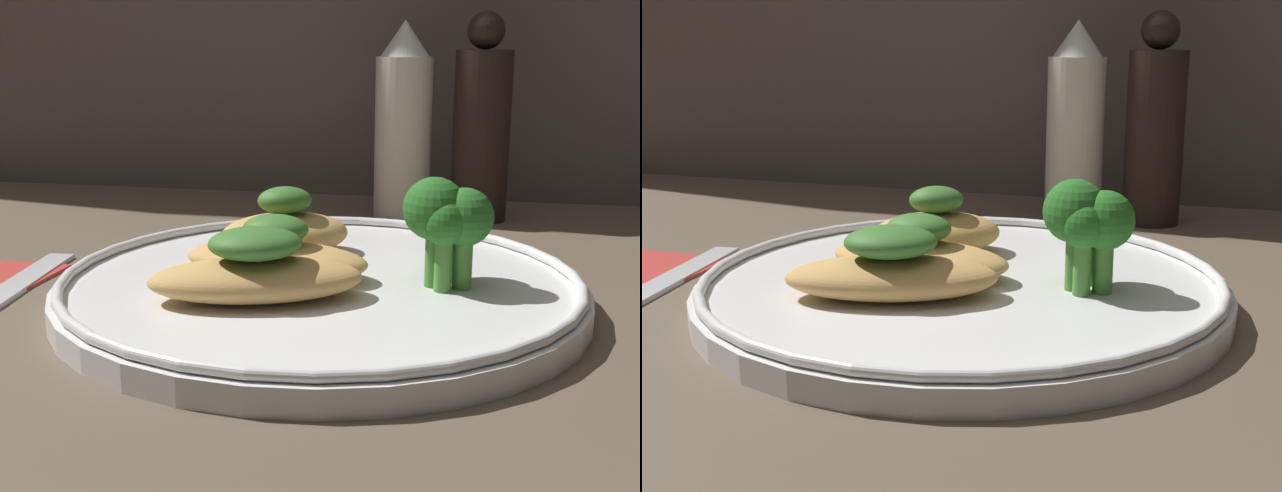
{
  "view_description": "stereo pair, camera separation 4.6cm",
  "coord_description": "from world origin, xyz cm",
  "views": [
    {
      "loc": [
        9.22,
        -43.51,
        14.75
      ],
      "look_at": [
        0.0,
        0.0,
        3.4
      ],
      "focal_mm": 45.0,
      "sensor_mm": 36.0,
      "label": 1
    },
    {
      "loc": [
        13.65,
        -42.33,
        14.75
      ],
      "look_at": [
        0.0,
        0.0,
        3.4
      ],
      "focal_mm": 45.0,
      "sensor_mm": 36.0,
      "label": 2
    }
  ],
  "objects": [
    {
      "name": "grilled_meat_back",
      "position": [
        -3.39,
        5.16,
        3.01
      ],
      "size": [
        9.87,
        8.64,
        4.42
      ],
      "color": "tan",
      "rests_on": "plate"
    },
    {
      "name": "grilled_meat_middle",
      "position": [
        -2.63,
        -0.31,
        2.7
      ],
      "size": [
        11.31,
        5.98,
        3.71
      ],
      "color": "tan",
      "rests_on": "plate"
    },
    {
      "name": "broccoli_bunch",
      "position": [
        7.19,
        0.44,
        5.2
      ],
      "size": [
        5.02,
        5.06,
        6.21
      ],
      "color": "#4C8E38",
      "rests_on": "plate"
    },
    {
      "name": "sauce_bottle",
      "position": [
        1.93,
        25.07,
        7.91
      ],
      "size": [
        4.83,
        4.83,
        16.54
      ],
      "color": "silver",
      "rests_on": "ground_plane"
    },
    {
      "name": "pepper_grinder",
      "position": [
        8.48,
        25.07,
        7.79
      ],
      "size": [
        4.73,
        4.73,
        17.2
      ],
      "color": "black",
      "rests_on": "ground_plane"
    },
    {
      "name": "plate",
      "position": [
        0.0,
        0.0,
        0.99
      ],
      "size": [
        30.35,
        30.35,
        2.0
      ],
      "color": "white",
      "rests_on": "ground_plane"
    },
    {
      "name": "ground_plane",
      "position": [
        0.0,
        0.0,
        -0.5
      ],
      "size": [
        180.0,
        180.0,
        1.0
      ],
      "primitive_type": "cube",
      "color": "brown"
    },
    {
      "name": "grilled_meat_front",
      "position": [
        -2.56,
        -4.36,
        2.91
      ],
      "size": [
        12.49,
        8.51,
        3.93
      ],
      "color": "tan",
      "rests_on": "plate"
    }
  ]
}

